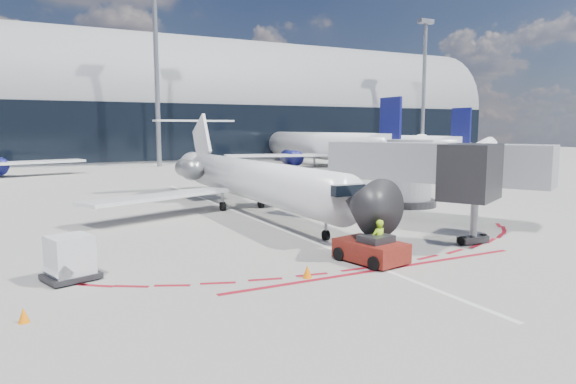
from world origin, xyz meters
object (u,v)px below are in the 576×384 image
ramp_worker (379,241)px  uld_container (70,258)px  pushback_tug (371,250)px  regional_jet (249,178)px

ramp_worker → uld_container: ramp_worker is taller
ramp_worker → pushback_tug: bearing=-41.3°
pushback_tug → ramp_worker: ramp_worker is taller
regional_jet → ramp_worker: size_ratio=14.87×
regional_jet → ramp_worker: 14.62m
regional_jet → uld_container: (-12.01, -11.40, -1.44)m
ramp_worker → uld_container: (-11.76, 3.15, -0.08)m
ramp_worker → uld_container: size_ratio=0.83×
regional_jet → pushback_tug: 14.48m
pushback_tug → ramp_worker: bearing=-49.4°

